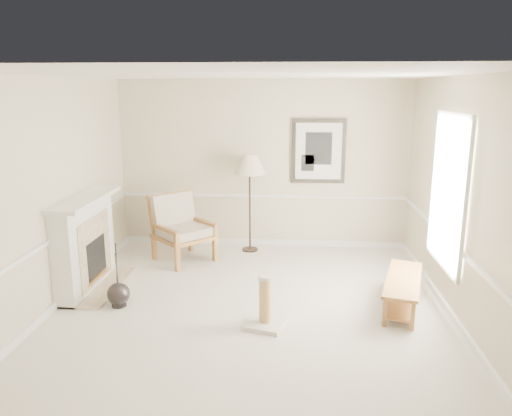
{
  "coord_description": "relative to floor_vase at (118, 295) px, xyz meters",
  "views": [
    {
      "loc": [
        0.51,
        -5.83,
        2.75
      ],
      "look_at": [
        0.03,
        0.7,
        1.17
      ],
      "focal_mm": 35.0,
      "sensor_mm": 36.0,
      "label": 1
    }
  ],
  "objects": [
    {
      "name": "ground",
      "position": [
        1.7,
        0.0,
        -0.16
      ],
      "size": [
        5.5,
        5.5,
        0.0
      ],
      "primitive_type": "plane",
      "color": "silver",
      "rests_on": "ground"
    },
    {
      "name": "room",
      "position": [
        1.83,
        0.08,
        1.71
      ],
      "size": [
        5.04,
        5.54,
        2.92
      ],
      "color": "beige",
      "rests_on": "ground"
    },
    {
      "name": "fireplace",
      "position": [
        -0.65,
        0.6,
        0.48
      ],
      "size": [
        0.64,
        1.64,
        1.31
      ],
      "color": "white",
      "rests_on": "ground"
    },
    {
      "name": "floor_vase",
      "position": [
        0.0,
        0.0,
        0.0
      ],
      "size": [
        0.29,
        0.29,
        0.86
      ],
      "rotation": [
        0.0,
        0.0,
        -0.04
      ],
      "color": "black",
      "rests_on": "ground"
    },
    {
      "name": "armchair",
      "position": [
        0.39,
        1.91,
        0.42
      ],
      "size": [
        1.18,
        1.18,
        1.07
      ],
      "rotation": [
        0.0,
        0.0,
        0.78
      ],
      "color": "olive",
      "rests_on": "ground"
    },
    {
      "name": "floor_lamp",
      "position": [
        1.5,
        2.4,
        1.31
      ],
      "size": [
        0.63,
        0.63,
        1.68
      ],
      "rotation": [
        0.0,
        0.0,
        -0.23
      ],
      "color": "black",
      "rests_on": "ground"
    },
    {
      "name": "bench",
      "position": [
        3.65,
        0.25,
        0.1
      ],
      "size": [
        0.77,
        1.44,
        0.39
      ],
      "rotation": [
        0.0,
        0.0,
        -0.27
      ],
      "color": "olive",
      "rests_on": "ground"
    },
    {
      "name": "scratching_post",
      "position": [
        1.92,
        -0.41,
        0.04
      ],
      "size": [
        0.55,
        0.55,
        0.63
      ],
      "rotation": [
        0.0,
        0.0,
        -0.28
      ],
      "color": "beige",
      "rests_on": "ground"
    }
  ]
}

